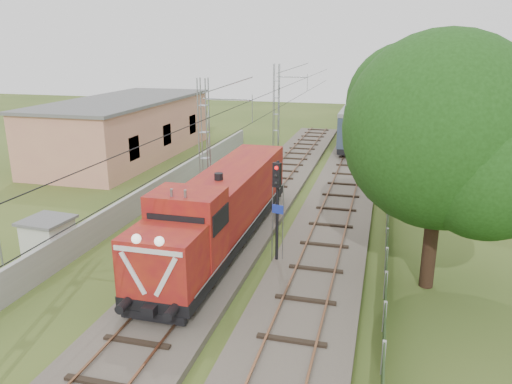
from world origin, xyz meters
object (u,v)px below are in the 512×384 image
(signal_post, at_px, (277,195))
(relay_hut, at_px, (49,240))
(locomotive, at_px, (222,207))
(coach_rake, at_px, (371,95))

(signal_post, xyz_separation_m, relay_hut, (-10.47, -2.21, -2.35))
(locomotive, bearing_deg, coach_rake, 84.72)
(coach_rake, bearing_deg, locomotive, -95.28)
(signal_post, bearing_deg, coach_rake, 88.01)
(locomotive, height_order, relay_hut, locomotive)
(coach_rake, xyz_separation_m, signal_post, (-1.93, -55.55, 0.91))
(coach_rake, height_order, signal_post, signal_post)
(coach_rake, height_order, relay_hut, coach_rake)
(signal_post, bearing_deg, relay_hut, -168.06)
(relay_hut, bearing_deg, coach_rake, 77.88)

